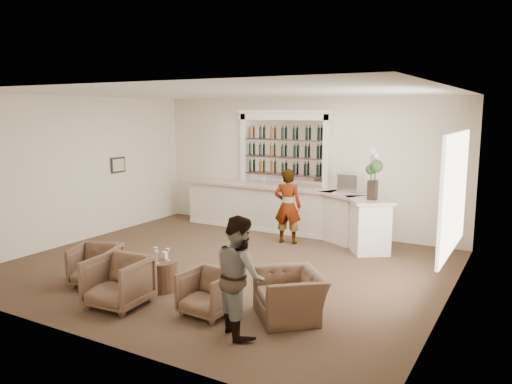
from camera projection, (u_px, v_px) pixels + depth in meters
The scene contains 19 objects.
ground at pixel (226, 267), 9.63m from camera, with size 8.00×8.00×0.00m, color brown.
room_shell at pixel (252, 144), 9.78m from camera, with size 8.04×7.02×3.32m.
bar_counter at pixel (288, 210), 12.19m from camera, with size 5.72×1.80×1.14m.
back_bar_alcove at pixel (283, 149), 12.47m from camera, with size 2.64×0.25×3.00m.
cocktail_table at pixel (161, 275), 8.36m from camera, with size 0.57×0.57×0.50m, color #533424.
sommelier at pixel (288, 206), 11.23m from camera, with size 0.62×0.41×1.70m, color gray.
guest at pixel (240, 275), 6.65m from camera, with size 0.79×0.61×1.62m, color gray.
armchair_left at pixel (96, 265), 8.61m from camera, with size 0.74×0.76×0.69m, color brown.
armchair_center at pixel (118, 282), 7.63m from camera, with size 0.83×0.85×0.78m, color brown.
armchair_right at pixel (208, 293), 7.33m from camera, with size 0.71×0.73×0.66m, color brown.
armchair_far at pixel (290, 295), 7.23m from camera, with size 1.03×0.90×0.67m, color brown.
espresso_machine at pixel (351, 183), 11.35m from camera, with size 0.48×0.40×0.42m, color silver.
flower_vase at pixel (373, 171), 10.33m from camera, with size 0.28×0.28×1.07m.
wine_glass_bar_left at pixel (283, 182), 12.17m from camera, with size 0.07×0.07×0.21m, color white, non-canonical shape.
wine_glass_bar_right at pixel (264, 181), 12.40m from camera, with size 0.07×0.07×0.21m, color white, non-canonical shape.
wine_glass_tbl_a at pixel (156, 253), 8.39m from camera, with size 0.07×0.07×0.21m, color white, non-canonical shape.
wine_glass_tbl_b at pixel (168, 254), 8.32m from camera, with size 0.07×0.07×0.21m, color white, non-canonical shape.
wine_glass_tbl_c at pixel (157, 257), 8.17m from camera, with size 0.07×0.07×0.21m, color white, non-canonical shape.
napkin_holder at pixel (165, 255), 8.44m from camera, with size 0.08×0.08×0.12m, color white.
Camera 1 is at (5.10, -7.76, 2.98)m, focal length 35.00 mm.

